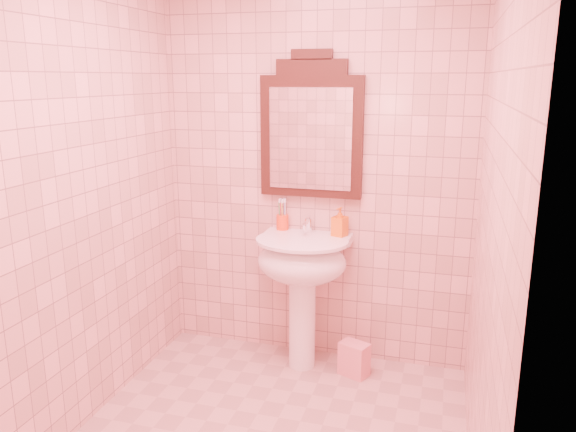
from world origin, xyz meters
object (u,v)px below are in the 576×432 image
(mirror, at_px, (311,130))
(towel, at_px, (354,359))
(toothbrush_cup, at_px, (282,222))
(soap_dispenser, at_px, (340,222))
(pedestal_sink, at_px, (302,270))

(mirror, distance_m, towel, 1.46)
(toothbrush_cup, xyz_separation_m, towel, (0.53, -0.20, -0.81))
(mirror, xyz_separation_m, toothbrush_cup, (-0.18, -0.02, -0.60))
(mirror, xyz_separation_m, towel, (0.35, -0.22, -1.41))
(toothbrush_cup, bearing_deg, soap_dispenser, -6.52)
(pedestal_sink, xyz_separation_m, soap_dispenser, (0.21, 0.14, 0.29))
(towel, bearing_deg, soap_dispenser, 132.29)
(mirror, height_order, soap_dispenser, mirror)
(toothbrush_cup, bearing_deg, towel, -20.62)
(mirror, bearing_deg, toothbrush_cup, -174.11)
(pedestal_sink, bearing_deg, towel, -2.81)
(pedestal_sink, height_order, mirror, mirror)
(toothbrush_cup, bearing_deg, pedestal_sink, -44.98)
(mirror, height_order, toothbrush_cup, mirror)
(pedestal_sink, bearing_deg, soap_dispenser, 33.71)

